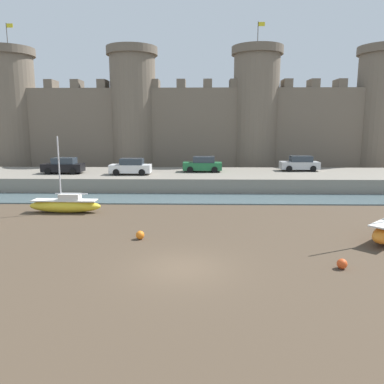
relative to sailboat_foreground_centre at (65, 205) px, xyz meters
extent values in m
plane|color=#4C3D2D|center=(9.08, -10.68, -0.57)|extent=(160.00, 160.00, 0.00)
cube|color=slate|center=(9.08, 5.10, -0.52)|extent=(80.00, 4.50, 0.10)
cube|color=gray|center=(9.08, 12.35, 0.14)|extent=(60.06, 10.00, 1.42)
cube|color=#706354|center=(9.08, 23.56, 4.93)|extent=(48.06, 2.80, 10.99)
cylinder|color=#706354|center=(-14.94, 23.56, 6.99)|extent=(5.85, 5.85, 15.13)
cylinder|color=#675B4D|center=(-14.94, 23.56, 15.06)|extent=(6.55, 6.55, 1.00)
cylinder|color=#4C4742|center=(-14.94, 23.56, 17.06)|extent=(0.10, 0.10, 3.00)
cube|color=yellow|center=(-14.49, 23.56, 18.26)|extent=(0.80, 0.04, 0.50)
cylinder|color=#706354|center=(1.07, 23.56, 6.99)|extent=(5.85, 5.85, 15.13)
cylinder|color=#675B4D|center=(1.07, 23.56, 15.06)|extent=(6.55, 6.55, 1.00)
cylinder|color=#706354|center=(17.09, 23.56, 6.99)|extent=(5.85, 5.85, 15.13)
cylinder|color=#675B4D|center=(17.09, 23.56, 15.06)|extent=(6.55, 6.55, 1.00)
cylinder|color=#4C4742|center=(17.09, 23.56, 17.06)|extent=(0.10, 0.10, 3.00)
cube|color=yellow|center=(17.54, 23.56, 18.26)|extent=(0.80, 0.04, 0.50)
cylinder|color=#706354|center=(33.11, 23.56, 6.99)|extent=(5.85, 5.85, 15.13)
cube|color=#6A5E4F|center=(-9.62, 23.56, 10.97)|extent=(1.10, 2.52, 1.10)
cube|color=#6A5E4F|center=(-6.22, 23.56, 10.97)|extent=(1.10, 2.52, 1.10)
cube|color=#6A5E4F|center=(-2.82, 23.56, 10.97)|extent=(1.10, 2.52, 1.10)
cube|color=#6A5E4F|center=(3.98, 23.56, 10.97)|extent=(1.10, 2.52, 1.10)
cube|color=#6A5E4F|center=(7.38, 23.56, 10.97)|extent=(1.10, 2.52, 1.10)
cube|color=#6A5E4F|center=(10.78, 23.56, 10.97)|extent=(1.10, 2.52, 1.10)
cube|color=#6A5E4F|center=(14.19, 23.56, 10.97)|extent=(1.10, 2.52, 1.10)
cube|color=#6A5E4F|center=(20.99, 23.56, 10.97)|extent=(1.10, 2.52, 1.10)
cube|color=#6A5E4F|center=(24.39, 23.56, 10.97)|extent=(1.10, 2.52, 1.10)
cube|color=#6A5E4F|center=(27.79, 23.56, 10.97)|extent=(1.10, 2.52, 1.10)
ellipsoid|color=yellow|center=(-0.03, 0.00, -0.09)|extent=(5.33, 1.35, 0.95)
cube|color=silver|center=(-0.03, 0.00, 0.34)|extent=(4.69, 1.15, 0.08)
cube|color=silver|center=(0.37, -0.01, 0.60)|extent=(1.50, 0.82, 0.44)
cylinder|color=silver|center=(-0.29, 0.01, 2.68)|extent=(0.10, 0.10, 4.60)
cylinder|color=silver|center=(0.50, -0.01, 0.83)|extent=(2.38, 0.15, 0.08)
sphere|color=#E04C1E|center=(16.20, -10.60, -0.34)|extent=(0.46, 0.46, 0.46)
sphere|color=orange|center=(6.50, -6.42, -0.33)|extent=(0.48, 0.48, 0.48)
cube|color=#1E6638|center=(10.09, 13.06, 1.45)|extent=(4.11, 1.73, 0.80)
cube|color=#2D3842|center=(10.24, 13.06, 2.15)|extent=(2.27, 1.51, 0.64)
cylinder|color=black|center=(8.82, 12.22, 1.17)|extent=(0.64, 0.18, 0.64)
cylinder|color=black|center=(8.83, 13.92, 1.17)|extent=(0.64, 0.18, 0.64)
cylinder|color=black|center=(11.36, 12.20, 1.17)|extent=(0.64, 0.18, 0.64)
cylinder|color=black|center=(11.37, 13.90, 1.17)|extent=(0.64, 0.18, 0.64)
cube|color=#B2B5B7|center=(20.64, 14.15, 1.45)|extent=(4.11, 1.73, 0.80)
cube|color=#2D3842|center=(20.79, 14.15, 2.15)|extent=(2.27, 1.51, 0.64)
cylinder|color=black|center=(19.36, 13.31, 1.17)|extent=(0.64, 0.18, 0.64)
cylinder|color=black|center=(19.37, 15.01, 1.17)|extent=(0.64, 0.18, 0.64)
cylinder|color=black|center=(21.90, 13.29, 1.17)|extent=(0.64, 0.18, 0.64)
cylinder|color=black|center=(21.92, 14.99, 1.17)|extent=(0.64, 0.18, 0.64)
cube|color=black|center=(-4.23, 11.40, 1.45)|extent=(4.11, 1.73, 0.80)
cube|color=#2D3842|center=(-4.08, 11.40, 2.15)|extent=(2.27, 1.51, 0.64)
cylinder|color=black|center=(-5.51, 10.56, 1.17)|extent=(0.64, 0.18, 0.64)
cylinder|color=black|center=(-5.49, 12.26, 1.17)|extent=(0.64, 0.18, 0.64)
cylinder|color=black|center=(-2.96, 10.54, 1.17)|extent=(0.64, 0.18, 0.64)
cylinder|color=black|center=(-2.95, 12.24, 1.17)|extent=(0.64, 0.18, 0.64)
cube|color=silver|center=(2.86, 10.68, 1.45)|extent=(4.11, 1.73, 0.80)
cube|color=#2D3842|center=(3.01, 10.68, 2.15)|extent=(2.27, 1.51, 0.64)
cylinder|color=black|center=(1.59, 9.84, 1.17)|extent=(0.64, 0.18, 0.64)
cylinder|color=black|center=(1.60, 11.54, 1.17)|extent=(0.64, 0.18, 0.64)
cylinder|color=black|center=(4.13, 9.82, 1.17)|extent=(0.64, 0.18, 0.64)
cylinder|color=black|center=(4.14, 11.52, 1.17)|extent=(0.64, 0.18, 0.64)
camera|label=1|loc=(9.85, -26.55, 5.74)|focal=35.00mm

